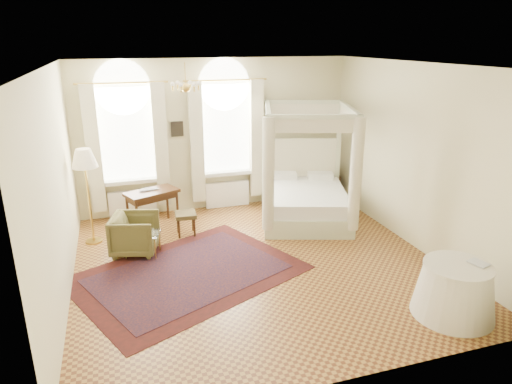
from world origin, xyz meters
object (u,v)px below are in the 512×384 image
stool (186,216)px  floor_lamp (85,163)px  nightstand (330,187)px  canopy_bed (306,195)px  writing_desk (152,196)px  armchair (135,234)px  side_table (455,290)px  coffee_table (142,235)px

stool → floor_lamp: bearing=173.8°
floor_lamp → nightstand: bearing=9.6°
canopy_bed → writing_desk: size_ratio=2.29×
armchair → floor_lamp: floor_lamp is taller
stool → side_table: (3.11, -3.86, -0.00)m
canopy_bed → side_table: bearing=-81.9°
stool → side_table: side_table is taller
floor_lamp → side_table: size_ratio=1.61×
writing_desk → armchair: (-0.42, -1.12, -0.30)m
nightstand → stool: size_ratio=1.29×
writing_desk → side_table: writing_desk is taller
armchair → side_table: size_ratio=0.70×
canopy_bed → nightstand: 1.56m
armchair → side_table: (4.10, -3.33, 0.02)m
nightstand → writing_desk: 4.28m
writing_desk → side_table: bearing=-50.4°
side_table → floor_lamp: bearing=140.2°
armchair → coffee_table: 0.18m
stool → coffee_table: size_ratio=0.64×
nightstand → writing_desk: size_ratio=0.51×
floor_lamp → armchair: bearing=-43.6°
writing_desk → coffee_table: (-0.31, -1.26, -0.29)m
canopy_bed → side_table: size_ratio=2.35×
nightstand → armchair: bearing=-160.7°
writing_desk → coffee_table: 1.33m
nightstand → floor_lamp: (-5.40, -0.92, 1.25)m
canopy_bed → floor_lamp: bearing=178.1°
nightstand → floor_lamp: floor_lamp is taller
nightstand → armchair: armchair is taller
canopy_bed → armchair: bearing=-171.0°
canopy_bed → nightstand: (1.11, 1.06, -0.25)m
side_table → canopy_bed: bearing=98.1°
canopy_bed → nightstand: canopy_bed is taller
writing_desk → floor_lamp: bearing=-160.6°
writing_desk → side_table: 5.79m
nightstand → stool: 3.83m
nightstand → stool: bearing=-163.2°
stool → writing_desk: bearing=133.5°
canopy_bed → armchair: 3.59m
canopy_bed → floor_lamp: 4.41m
coffee_table → floor_lamp: size_ratio=0.39×
writing_desk → side_table: size_ratio=1.03×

